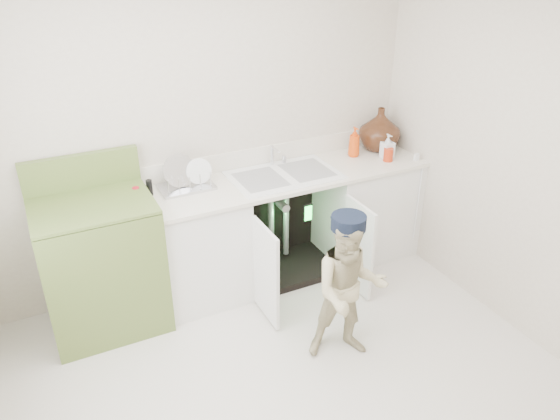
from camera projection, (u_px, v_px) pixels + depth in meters
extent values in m
plane|color=beige|center=(292.00, 384.00, 3.55)|extent=(3.50, 3.50, 0.00)
cube|color=beige|center=(202.00, 132.00, 4.16)|extent=(3.50, 2.50, 0.02)
cube|color=beige|center=(508.00, 409.00, 1.78)|extent=(3.50, 2.50, 0.02)
cube|color=beige|center=(524.00, 160.00, 3.66)|extent=(2.50, 3.00, 0.02)
cube|color=white|center=(191.00, 250.00, 4.20)|extent=(0.80, 0.60, 0.86)
cube|color=white|center=(364.00, 208.00, 4.83)|extent=(0.80, 0.60, 0.86)
cube|color=black|center=(270.00, 214.00, 4.73)|extent=(0.80, 0.06, 0.86)
cube|color=black|center=(284.00, 268.00, 4.70)|extent=(0.80, 0.60, 0.06)
cylinder|color=gray|center=(271.00, 222.00, 4.56)|extent=(0.05, 0.05, 0.70)
cylinder|color=gray|center=(286.00, 218.00, 4.61)|extent=(0.05, 0.05, 0.70)
cylinder|color=gray|center=(281.00, 204.00, 4.47)|extent=(0.07, 0.18, 0.07)
cube|color=white|center=(266.00, 273.00, 3.98)|extent=(0.03, 0.40, 0.76)
cube|color=white|center=(358.00, 247.00, 4.29)|extent=(0.02, 0.40, 0.76)
cube|color=silver|center=(284.00, 177.00, 4.31)|extent=(2.44, 0.64, 0.03)
cube|color=silver|center=(268.00, 154.00, 4.49)|extent=(2.44, 0.02, 0.15)
cube|color=white|center=(284.00, 176.00, 4.30)|extent=(0.85, 0.55, 0.02)
cube|color=gray|center=(261.00, 180.00, 4.22)|extent=(0.34, 0.40, 0.01)
cube|color=gray|center=(307.00, 170.00, 4.38)|extent=(0.34, 0.40, 0.01)
cylinder|color=silver|center=(272.00, 155.00, 4.43)|extent=(0.03, 0.03, 0.17)
cylinder|color=silver|center=(275.00, 149.00, 4.35)|extent=(0.02, 0.14, 0.02)
cylinder|color=silver|center=(284.00, 159.00, 4.50)|extent=(0.04, 0.04, 0.06)
cylinder|color=white|center=(418.00, 202.00, 4.66)|extent=(0.01, 0.01, 0.70)
cube|color=white|center=(416.00, 157.00, 4.56)|extent=(0.04, 0.02, 0.06)
cube|color=silver|center=(186.00, 187.00, 4.09)|extent=(0.40, 0.27, 0.02)
cylinder|color=silver|center=(180.00, 178.00, 4.06)|extent=(0.25, 0.09, 0.24)
cylinder|color=white|center=(199.00, 177.00, 4.10)|extent=(0.20, 0.05, 0.19)
cylinder|color=silver|center=(169.00, 188.00, 3.92)|extent=(0.01, 0.01, 0.12)
cylinder|color=silver|center=(179.00, 186.00, 3.95)|extent=(0.01, 0.01, 0.12)
cylinder|color=silver|center=(190.00, 184.00, 3.98)|extent=(0.01, 0.01, 0.12)
cylinder|color=silver|center=(200.00, 182.00, 4.01)|extent=(0.01, 0.01, 0.12)
cylinder|color=silver|center=(211.00, 180.00, 4.04)|extent=(0.01, 0.01, 0.12)
imported|color=#4C2115|center=(380.00, 129.00, 4.72)|extent=(0.36, 0.36, 0.37)
imported|color=#DD440B|center=(354.00, 142.00, 4.60)|extent=(0.10, 0.10, 0.26)
imported|color=silver|center=(388.00, 146.00, 4.58)|extent=(0.09, 0.10, 0.21)
cylinder|color=red|center=(388.00, 155.00, 4.54)|extent=(0.08, 0.08, 0.11)
cylinder|color=red|center=(136.00, 194.00, 3.89)|extent=(0.05, 0.05, 0.10)
cylinder|color=tan|center=(136.00, 200.00, 3.82)|extent=(0.06, 0.06, 0.08)
cylinder|color=black|center=(149.00, 188.00, 3.96)|extent=(0.04, 0.04, 0.12)
cube|color=white|center=(139.00, 206.00, 3.74)|extent=(0.05, 0.05, 0.09)
cube|color=olive|center=(102.00, 267.00, 3.89)|extent=(0.80, 0.65, 0.97)
cube|color=olive|center=(91.00, 205.00, 3.66)|extent=(0.80, 0.65, 0.02)
cube|color=olive|center=(81.00, 171.00, 3.82)|extent=(0.80, 0.06, 0.25)
cylinder|color=black|center=(63.00, 222.00, 3.46)|extent=(0.18, 0.18, 0.02)
cylinder|color=silver|center=(63.00, 221.00, 3.45)|extent=(0.21, 0.21, 0.01)
cylinder|color=black|center=(57.00, 202.00, 3.71)|extent=(0.18, 0.18, 0.02)
cylinder|color=silver|center=(57.00, 200.00, 3.70)|extent=(0.21, 0.21, 0.01)
cylinder|color=black|center=(126.00, 209.00, 3.61)|extent=(0.18, 0.18, 0.02)
cylinder|color=silver|center=(126.00, 208.00, 3.61)|extent=(0.21, 0.21, 0.01)
cylinder|color=black|center=(116.00, 191.00, 3.87)|extent=(0.18, 0.18, 0.02)
cylinder|color=silver|center=(116.00, 189.00, 3.86)|extent=(0.21, 0.21, 0.01)
imported|color=beige|center=(349.00, 290.00, 3.58)|extent=(0.62, 0.55, 1.05)
cylinder|color=black|center=(354.00, 224.00, 3.35)|extent=(0.28, 0.28, 0.09)
cube|color=black|center=(350.00, 221.00, 3.46)|extent=(0.19, 0.14, 0.01)
cube|color=black|center=(308.00, 213.00, 4.12)|extent=(0.07, 0.01, 0.14)
cube|color=#26F23F|center=(308.00, 213.00, 4.12)|extent=(0.06, 0.00, 0.12)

